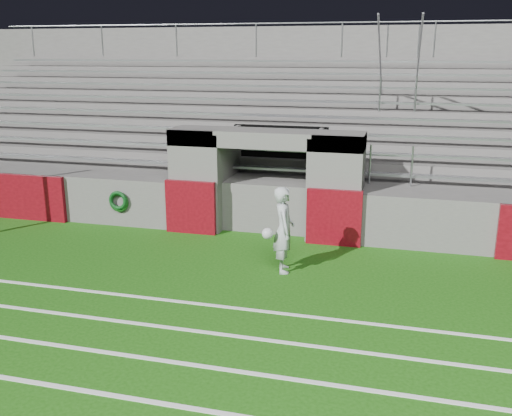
# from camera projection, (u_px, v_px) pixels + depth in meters

# --- Properties ---
(ground) EXTENTS (90.00, 90.00, 0.00)m
(ground) POSITION_uv_depth(u_px,v_px,m) (223.00, 284.00, 11.30)
(ground) COLOR #184E0D
(ground) RESTS_ON ground
(stadium_structure) EXTENTS (26.00, 8.48, 5.42)m
(stadium_structure) POSITION_uv_depth(u_px,v_px,m) (299.00, 147.00, 18.33)
(stadium_structure) COLOR #555350
(stadium_structure) RESTS_ON ground
(goalkeeper_with_ball) EXTENTS (0.70, 0.76, 1.81)m
(goalkeeper_with_ball) POSITION_uv_depth(u_px,v_px,m) (283.00, 230.00, 11.75)
(goalkeeper_with_ball) COLOR #ABB2B5
(goalkeeper_with_ball) RESTS_ON ground
(hose_coil) EXTENTS (0.54, 0.15, 0.58)m
(hose_coil) POSITION_uv_depth(u_px,v_px,m) (118.00, 201.00, 14.78)
(hose_coil) COLOR #0D430F
(hose_coil) RESTS_ON ground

